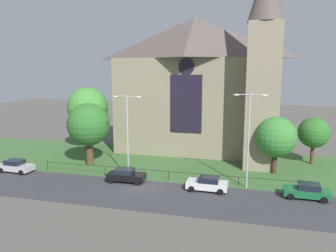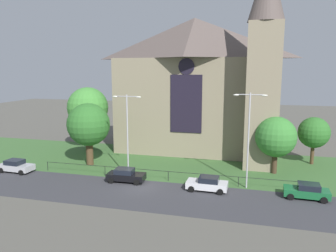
# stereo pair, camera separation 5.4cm
# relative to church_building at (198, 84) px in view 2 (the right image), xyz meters

# --- Properties ---
(ground) EXTENTS (160.00, 160.00, 0.00)m
(ground) POSITION_rel_church_building_xyz_m (-3.17, -7.87, -10.27)
(ground) COLOR #56544C
(road_asphalt) EXTENTS (120.00, 8.00, 0.01)m
(road_asphalt) POSITION_rel_church_building_xyz_m (-3.17, -19.87, -10.27)
(road_asphalt) COLOR #38383D
(road_asphalt) RESTS_ON ground
(grass_verge) EXTENTS (120.00, 20.00, 0.01)m
(grass_verge) POSITION_rel_church_building_xyz_m (-3.17, -9.87, -10.27)
(grass_verge) COLOR #3D6633
(grass_verge) RESTS_ON ground
(church_building) EXTENTS (23.20, 16.20, 26.00)m
(church_building) POSITION_rel_church_building_xyz_m (0.00, 0.00, 0.00)
(church_building) COLOR gray
(church_building) RESTS_ON ground
(iron_railing) EXTENTS (31.00, 0.07, 1.13)m
(iron_railing) POSITION_rel_church_building_xyz_m (-0.77, -15.37, -9.30)
(iron_railing) COLOR black
(iron_railing) RESTS_ON ground
(tree_right_near) EXTENTS (4.84, 4.84, 6.92)m
(tree_right_near) POSITION_rel_church_building_xyz_m (10.95, -9.48, -5.80)
(tree_right_near) COLOR #423021
(tree_right_near) RESTS_ON ground
(tree_left_far) EXTENTS (6.19, 6.19, 9.75)m
(tree_left_far) POSITION_rel_church_building_xyz_m (-16.28, -4.41, -3.68)
(tree_left_far) COLOR #423021
(tree_left_far) RESTS_ON ground
(tree_left_near) EXTENTS (5.53, 5.53, 8.14)m
(tree_left_near) POSITION_rel_church_building_xyz_m (-12.37, -11.71, -4.96)
(tree_left_near) COLOR #4C3823
(tree_left_near) RESTS_ON ground
(tree_right_far) EXTENTS (4.06, 4.06, 6.29)m
(tree_right_far) POSITION_rel_church_building_xyz_m (16.04, -4.14, -6.04)
(tree_right_far) COLOR #4C3823
(tree_right_far) RESTS_ON ground
(streetlamp_near) EXTENTS (3.37, 0.26, 9.64)m
(streetlamp_near) POSITION_rel_church_building_xyz_m (-5.52, -15.47, -4.27)
(streetlamp_near) COLOR #B2B2B7
(streetlamp_near) RESTS_ON ground
(streetlamp_far) EXTENTS (3.37, 0.26, 10.08)m
(streetlamp_far) POSITION_rel_church_building_xyz_m (7.81, -15.47, -4.03)
(streetlamp_far) COLOR #B2B2B7
(streetlamp_far) RESTS_ON ground
(parked_car_silver) EXTENTS (4.28, 2.19, 1.51)m
(parked_car_silver) POSITION_rel_church_building_xyz_m (-19.67, -16.81, -9.53)
(parked_car_silver) COLOR #B7B7BC
(parked_car_silver) RESTS_ON ground
(parked_car_black) EXTENTS (4.27, 2.17, 1.51)m
(parked_car_black) POSITION_rel_church_building_xyz_m (-5.30, -16.81, -9.53)
(parked_car_black) COLOR black
(parked_car_black) RESTS_ON ground
(parked_car_white) EXTENTS (4.24, 2.10, 1.51)m
(parked_car_white) POSITION_rel_church_building_xyz_m (3.90, -17.27, -9.53)
(parked_car_white) COLOR silver
(parked_car_white) RESTS_ON ground
(parked_car_green) EXTENTS (4.27, 2.17, 1.51)m
(parked_car_green) POSITION_rel_church_building_xyz_m (13.55, -16.96, -9.53)
(parked_car_green) COLOR #196033
(parked_car_green) RESTS_ON ground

